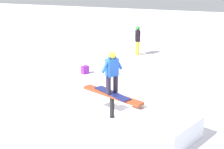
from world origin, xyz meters
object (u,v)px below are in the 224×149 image
Objects in this scene: rail_feature at (112,98)px; backpack_on_snow at (85,70)px; main_rider_on_rail at (112,73)px; bystander_black at (138,39)px; loose_snowboard_white at (133,79)px.

backpack_on_snow is (2.71, -3.66, -0.48)m from rail_feature.
main_rider_on_rail reaches higher than rail_feature.
rail_feature is at bearing -15.52° from bystander_black.
main_rider_on_rail is at bearing 0.00° from rail_feature.
rail_feature is 1.63× the size of loose_snowboard_white.
loose_snowboard_white is at bearing -12.54° from bystander_black.
rail_feature is 1.57× the size of main_rider_on_rail.
bystander_black is at bearing -57.65° from rail_feature.
backpack_on_snow is (1.13, 4.06, -0.69)m from bystander_black.
backpack_on_snow is at bearing -110.59° from loose_snowboard_white.
bystander_black is at bearing 172.93° from loose_snowboard_white.
bystander_black reaches higher than loose_snowboard_white.
loose_snowboard_white is (-1.04, 4.02, -0.85)m from bystander_black.
bystander_black is (1.58, -7.73, 0.22)m from rail_feature.
rail_feature is 1.39× the size of bystander_black.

